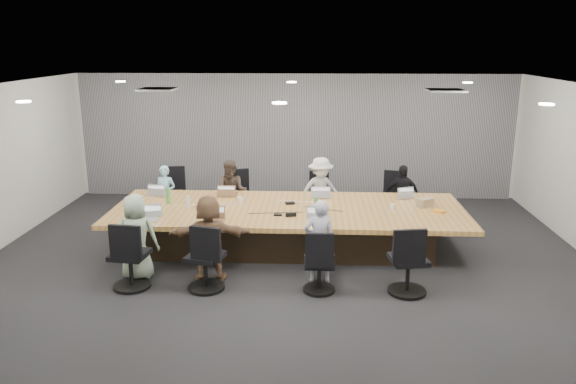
{
  "coord_description": "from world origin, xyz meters",
  "views": [
    {
      "loc": [
        0.43,
        -8.68,
        3.5
      ],
      "look_at": [
        0.0,
        0.4,
        1.05
      ],
      "focal_mm": 35.0,
      "sensor_mm": 36.0,
      "label": 1
    }
  ],
  "objects_px": {
    "chair_6": "(319,268)",
    "person_6": "(319,241)",
    "laptop_2": "(321,195)",
    "laptop_0": "(158,193)",
    "stapler": "(291,215)",
    "laptop_4": "(147,220)",
    "chair_0": "(170,197)",
    "chair_3": "(398,202)",
    "person_2": "(320,192)",
    "chair_5": "(205,262)",
    "person_0": "(166,195)",
    "laptop_1": "(228,194)",
    "bottle_green_left": "(168,196)",
    "snack_packet": "(439,211)",
    "chair_2": "(320,202)",
    "chair_7": "(408,265)",
    "laptop_3": "(406,197)",
    "bottle_green_right": "(316,203)",
    "person_3": "(401,196)",
    "person_1": "(232,192)",
    "laptop_5": "(215,221)",
    "mug_brown": "(132,206)",
    "person_5": "(209,238)",
    "chair_1": "(235,200)",
    "bottle_clear": "(188,202)",
    "laptop_6": "(319,223)",
    "canvas_bag": "(425,202)",
    "person_4": "(136,237)"
  },
  "relations": [
    {
      "from": "person_3",
      "to": "bottle_green_left",
      "type": "xyz_separation_m",
      "value": [
        -4.25,
        -1.15,
        0.27
      ]
    },
    {
      "from": "chair_1",
      "to": "chair_5",
      "type": "xyz_separation_m",
      "value": [
        0.05,
        -3.4,
        0.04
      ]
    },
    {
      "from": "chair_6",
      "to": "laptop_3",
      "type": "xyz_separation_m",
      "value": [
        1.6,
        2.5,
        0.38
      ]
    },
    {
      "from": "chair_6",
      "to": "person_2",
      "type": "relative_size",
      "value": 0.54
    },
    {
      "from": "bottle_green_left",
      "to": "person_5",
      "type": "bearing_deg",
      "value": -56.98
    },
    {
      "from": "chair_0",
      "to": "chair_3",
      "type": "height_order",
      "value": "chair_0"
    },
    {
      "from": "laptop_1",
      "to": "person_6",
      "type": "xyz_separation_m",
      "value": [
        1.69,
        -2.15,
        -0.11
      ]
    },
    {
      "from": "chair_0",
      "to": "canvas_bag",
      "type": "bearing_deg",
      "value": 152.83
    },
    {
      "from": "chair_7",
      "to": "chair_5",
      "type": "bearing_deg",
      "value": 170.56
    },
    {
      "from": "bottle_green_right",
      "to": "snack_packet",
      "type": "relative_size",
      "value": 1.15
    },
    {
      "from": "laptop_0",
      "to": "laptop_3",
      "type": "height_order",
      "value": "same"
    },
    {
      "from": "chair_3",
      "to": "snack_packet",
      "type": "xyz_separation_m",
      "value": [
        0.4,
        -1.84,
        0.38
      ]
    },
    {
      "from": "laptop_1",
      "to": "person_1",
      "type": "bearing_deg",
      "value": -88.6
    },
    {
      "from": "person_2",
      "to": "person_5",
      "type": "relative_size",
      "value": 1.01
    },
    {
      "from": "stapler",
      "to": "laptop_4",
      "type": "bearing_deg",
      "value": 172.83
    },
    {
      "from": "person_1",
      "to": "bottle_green_left",
      "type": "xyz_separation_m",
      "value": [
        -0.96,
        -1.15,
        0.24
      ]
    },
    {
      "from": "chair_5",
      "to": "person_0",
      "type": "xyz_separation_m",
      "value": [
        -1.37,
        3.05,
        0.16
      ]
    },
    {
      "from": "laptop_2",
      "to": "laptop_0",
      "type": "bearing_deg",
      "value": -1.63
    },
    {
      "from": "chair_5",
      "to": "laptop_5",
      "type": "height_order",
      "value": "chair_5"
    },
    {
      "from": "person_4",
      "to": "laptop_5",
      "type": "distance_m",
      "value": 1.23
    },
    {
      "from": "chair_6",
      "to": "person_6",
      "type": "bearing_deg",
      "value": 89.68
    },
    {
      "from": "chair_0",
      "to": "person_4",
      "type": "bearing_deg",
      "value": 85.06
    },
    {
      "from": "chair_3",
      "to": "person_3",
      "type": "xyz_separation_m",
      "value": [
        0.0,
        -0.35,
        0.23
      ]
    },
    {
      "from": "chair_1",
      "to": "person_5",
      "type": "xyz_separation_m",
      "value": [
        0.05,
        -3.05,
        0.28
      ]
    },
    {
      "from": "person_0",
      "to": "mug_brown",
      "type": "xyz_separation_m",
      "value": [
        -0.16,
        -1.52,
        0.22
      ]
    },
    {
      "from": "chair_5",
      "to": "stapler",
      "type": "bearing_deg",
      "value": 60.69
    },
    {
      "from": "person_0",
      "to": "laptop_3",
      "type": "bearing_deg",
      "value": 2.04
    },
    {
      "from": "laptop_1",
      "to": "mug_brown",
      "type": "distance_m",
      "value": 1.77
    },
    {
      "from": "laptop_1",
      "to": "laptop_4",
      "type": "xyz_separation_m",
      "value": [
        -1.05,
        -1.6,
        0.0
      ]
    },
    {
      "from": "bottle_green_left",
      "to": "laptop_0",
      "type": "bearing_deg",
      "value": 120.9
    },
    {
      "from": "laptop_0",
      "to": "bottle_green_right",
      "type": "xyz_separation_m",
      "value": [
        2.95,
        -0.88,
        0.1
      ]
    },
    {
      "from": "chair_2",
      "to": "mug_brown",
      "type": "bearing_deg",
      "value": 36.15
    },
    {
      "from": "chair_2",
      "to": "chair_7",
      "type": "bearing_deg",
      "value": 115.76
    },
    {
      "from": "laptop_2",
      "to": "laptop_6",
      "type": "distance_m",
      "value": 1.6
    },
    {
      "from": "laptop_1",
      "to": "snack_packet",
      "type": "xyz_separation_m",
      "value": [
        3.69,
        -0.94,
        0.01
      ]
    },
    {
      "from": "chair_6",
      "to": "laptop_5",
      "type": "height_order",
      "value": "laptop_5"
    },
    {
      "from": "bottle_green_right",
      "to": "mug_brown",
      "type": "distance_m",
      "value": 3.12
    },
    {
      "from": "laptop_5",
      "to": "chair_2",
      "type": "bearing_deg",
      "value": 59.01
    },
    {
      "from": "chair_1",
      "to": "chair_6",
      "type": "xyz_separation_m",
      "value": [
        1.69,
        -3.4,
        -0.02
      ]
    },
    {
      "from": "chair_0",
      "to": "chair_5",
      "type": "bearing_deg",
      "value": 101.96
    },
    {
      "from": "laptop_2",
      "to": "bottle_green_left",
      "type": "distance_m",
      "value": 2.76
    },
    {
      "from": "person_1",
      "to": "snack_packet",
      "type": "distance_m",
      "value": 3.98
    },
    {
      "from": "chair_0",
      "to": "person_2",
      "type": "height_order",
      "value": "person_2"
    },
    {
      "from": "chair_1",
      "to": "person_2",
      "type": "distance_m",
      "value": 1.79
    },
    {
      "from": "chair_6",
      "to": "person_6",
      "type": "relative_size",
      "value": 0.57
    },
    {
      "from": "person_6",
      "to": "mug_brown",
      "type": "relative_size",
      "value": 11.89
    },
    {
      "from": "bottle_clear",
      "to": "mug_brown",
      "type": "bearing_deg",
      "value": -174.97
    },
    {
      "from": "laptop_4",
      "to": "bottle_green_left",
      "type": "relative_size",
      "value": 1.19
    },
    {
      "from": "person_3",
      "to": "chair_7",
      "type": "bearing_deg",
      "value": -95.21
    },
    {
      "from": "laptop_3",
      "to": "bottle_clear",
      "type": "relative_size",
      "value": 1.41
    }
  ]
}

